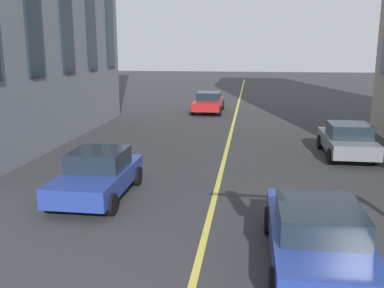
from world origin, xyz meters
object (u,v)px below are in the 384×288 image
Objects in this scene: car_blue_parked_a at (98,174)px; car_red_parked_b at (209,102)px; car_blue_oncoming at (316,234)px; car_grey_mid at (347,140)px.

car_blue_parked_a is 0.89× the size of car_red_parked_b.
car_blue_oncoming is 1.13× the size of car_blue_parked_a.
car_blue_oncoming is at bearing -120.17° from car_blue_parked_a.
car_blue_parked_a reaches higher than car_red_parked_b.
car_grey_mid is 0.89× the size of car_blue_oncoming.
car_blue_oncoming is (-9.35, 2.53, 0.00)m from car_grey_mid.
car_red_parked_b is (20.78, 4.25, 0.00)m from car_blue_oncoming.
car_red_parked_b is (17.40, -1.55, 0.00)m from car_blue_parked_a.
car_blue_parked_a is at bearing 59.83° from car_blue_oncoming.
car_blue_oncoming is 6.71m from car_blue_parked_a.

